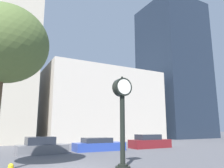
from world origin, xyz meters
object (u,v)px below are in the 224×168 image
car_grey (42,147)px  car_maroon (150,142)px  street_clock (122,108)px  car_blue (99,145)px  bare_tree (4,44)px

car_grey → car_maroon: bearing=-2.8°
street_clock → car_blue: bearing=73.1°
car_blue → bare_tree: (-8.66, -6.98, 5.79)m
car_blue → bare_tree: 12.54m
car_grey → car_blue: size_ratio=0.86×
car_grey → car_maroon: car_maroon is taller
car_blue → bare_tree: bare_tree is taller
car_blue → street_clock: bearing=-105.1°
car_grey → car_maroon: 10.97m
street_clock → car_maroon: size_ratio=1.11×
car_blue → car_maroon: (5.86, -0.04, 0.09)m
car_grey → bare_tree: size_ratio=0.49×
car_blue → car_grey: bearing=-178.3°
car_maroon → street_clock: bearing=-134.3°
street_clock → car_grey: (-2.47, 8.68, -2.55)m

